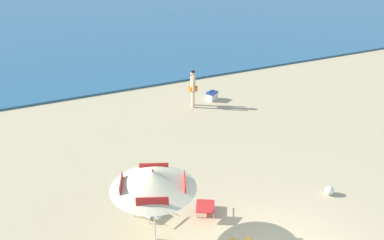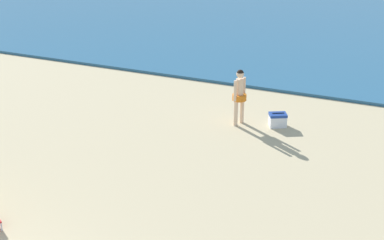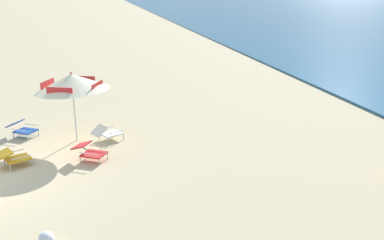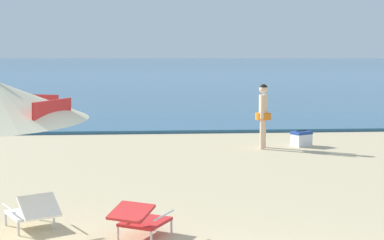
{
  "view_description": "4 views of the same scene",
  "coord_description": "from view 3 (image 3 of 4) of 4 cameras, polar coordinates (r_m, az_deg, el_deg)",
  "views": [
    {
      "loc": [
        -5.92,
        -7.29,
        8.18
      ],
      "look_at": [
        0.34,
        5.93,
        1.42
      ],
      "focal_mm": 44.06,
      "sensor_mm": 36.0,
      "label": 1
    },
    {
      "loc": [
        7.08,
        -4.58,
        6.66
      ],
      "look_at": [
        1.95,
        7.39,
        1.09
      ],
      "focal_mm": 53.24,
      "sensor_mm": 36.0,
      "label": 2
    },
    {
      "loc": [
        10.14,
        3.15,
        4.55
      ],
      "look_at": [
        0.81,
        5.2,
        1.49
      ],
      "focal_mm": 38.83,
      "sensor_mm": 36.0,
      "label": 3
    },
    {
      "loc": [
        -0.69,
        -4.72,
        2.36
      ],
      "look_at": [
        0.1,
        5.31,
        1.27
      ],
      "focal_mm": 54.45,
      "sensor_mm": 36.0,
      "label": 4
    }
  ],
  "objects": [
    {
      "name": "lounge_chair_beside_umbrella",
      "position": [
        11.74,
        -13.9,
        -4.15
      ],
      "size": [
        0.88,
        1.0,
        0.5
      ],
      "color": "red",
      "rests_on": "ground"
    },
    {
      "name": "lounge_chair_spare_folded",
      "position": [
        13.11,
        -11.59,
        -1.7
      ],
      "size": [
        0.9,
        1.04,
        0.53
      ],
      "color": "white",
      "rests_on": "ground"
    },
    {
      "name": "beach_umbrella_striped_main",
      "position": [
        12.95,
        -16.18,
        5.0
      ],
      "size": [
        3.03,
        3.04,
        2.16
      ],
      "color": "silver",
      "rests_on": "ground"
    },
    {
      "name": "lounge_chair_facing_sea",
      "position": [
        14.28,
        -22.33,
        -1.06
      ],
      "size": [
        0.91,
        1.02,
        0.52
      ],
      "color": "#1E4799",
      "rests_on": "ground"
    },
    {
      "name": "lounge_chair_under_umbrella",
      "position": [
        11.98,
        -23.4,
        -4.69
      ],
      "size": [
        0.86,
        0.99,
        0.49
      ],
      "color": "gold",
      "rests_on": "ground"
    },
    {
      "name": "beach_ball",
      "position": [
        8.37,
        -19.39,
        -15.15
      ],
      "size": [
        0.29,
        0.29,
        0.29
      ],
      "primitive_type": "sphere",
      "color": "white",
      "rests_on": "ground"
    }
  ]
}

